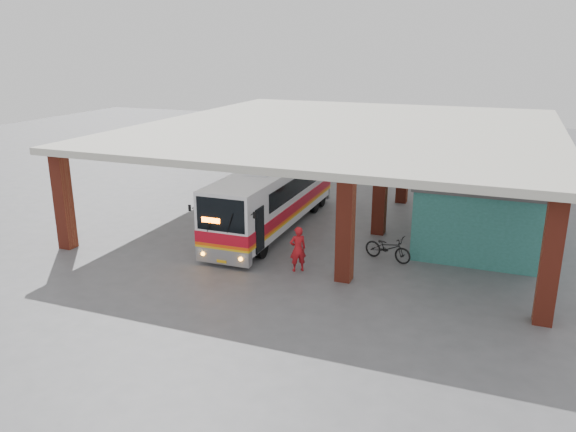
% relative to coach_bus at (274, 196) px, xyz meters
% --- Properties ---
extents(ground, '(90.00, 90.00, 0.00)m').
position_rel_coach_bus_xyz_m(ground, '(1.99, -1.90, -1.65)').
color(ground, '#515154').
rests_on(ground, ground).
extents(brick_columns, '(20.10, 21.60, 4.35)m').
position_rel_coach_bus_xyz_m(brick_columns, '(3.41, 3.10, 0.52)').
color(brick_columns, maroon).
rests_on(brick_columns, ground).
extents(canopy_roof, '(21.00, 23.00, 0.30)m').
position_rel_coach_bus_xyz_m(canopy_roof, '(2.49, 4.60, 2.85)').
color(canopy_roof, beige).
rests_on(canopy_roof, brick_columns).
extents(shop_building, '(5.20, 8.20, 3.11)m').
position_rel_coach_bus_xyz_m(shop_building, '(9.48, 2.10, -0.09)').
color(shop_building, '#286558').
rests_on(shop_building, ground).
extents(coach_bus, '(2.56, 11.45, 3.32)m').
position_rel_coach_bus_xyz_m(coach_bus, '(0.00, 0.00, 0.00)').
color(coach_bus, white).
rests_on(coach_bus, ground).
extents(motorcycle, '(2.23, 1.29, 1.11)m').
position_rel_coach_bus_xyz_m(motorcycle, '(6.12, -2.23, -1.10)').
color(motorcycle, black).
rests_on(motorcycle, ground).
extents(pedestrian, '(0.81, 0.76, 1.86)m').
position_rel_coach_bus_xyz_m(pedestrian, '(3.00, -4.69, -0.72)').
color(pedestrian, '#B4161C').
rests_on(pedestrian, ground).
extents(red_chair, '(0.46, 0.46, 0.71)m').
position_rel_coach_bus_xyz_m(red_chair, '(7.07, 3.70, -1.32)').
color(red_chair, red).
rests_on(red_chair, ground).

